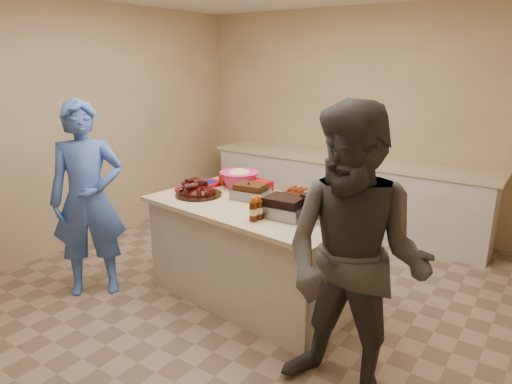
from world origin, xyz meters
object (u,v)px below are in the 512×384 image
Objects in this scene: mustard_bottle at (252,195)px; plastic_cup at (223,185)px; rib_platter at (199,195)px; island at (253,297)px; bbq_bottle_a at (259,219)px; coleslaw_bowl at (239,187)px; bbq_bottle_b at (253,221)px; guest_blue at (98,289)px; roasting_pan at (324,218)px.

plastic_cup is (-0.44, 0.12, 0.00)m from mustard_bottle.
rib_platter reaches higher than mustard_bottle.
mustard_bottle is (0.39, 0.29, 0.00)m from rib_platter.
plastic_cup is at bearing 96.50° from rib_platter.
bbq_bottle_a is at bearing -41.15° from island.
bbq_bottle_a reaches higher than plastic_cup.
coleslaw_bowl is at bearing 136.32° from bbq_bottle_a.
rib_platter is at bearing -143.09° from mustard_bottle.
guest_blue is (-1.52, -0.39, -0.88)m from bbq_bottle_b.
rib_platter is 0.42m from plastic_cup.
rib_platter is 0.49m from mustard_bottle.
rib_platter is 3.36× the size of mustard_bottle.
plastic_cup is at bearing -172.57° from coleslaw_bowl.
bbq_bottle_b is at bearing -33.34° from guest_blue.
mustard_bottle is at bearing 130.17° from bbq_bottle_a.
rib_platter is at bearing -83.50° from plastic_cup.
coleslaw_bowl is at bearing 4.81° from guest_blue.
bbq_bottle_a is at bearing 83.67° from bbq_bottle_b.
island is 1.47m from guest_blue.
guest_blue is (-1.93, -0.76, -0.88)m from roasting_pan.
guest_blue is at bearing -137.86° from roasting_pan.
plastic_cup is (-0.85, 0.69, 0.00)m from bbq_bottle_b.
coleslaw_bowl is at bearing 7.43° from plastic_cup.
bbq_bottle_b reaches higher than mustard_bottle.
coleslaw_bowl reaches higher than bbq_bottle_a.
roasting_pan is 0.51m from bbq_bottle_a.
bbq_bottle_a is at bearing -49.83° from mustard_bottle.
mustard_bottle reaches higher than island.
roasting_pan reaches higher than island.
mustard_bottle is (-0.43, 0.50, 0.00)m from bbq_bottle_a.
bbq_bottle_a is 1.06m from plastic_cup.
bbq_bottle_b reaches higher than island.
coleslaw_bowl reaches higher than plastic_cup.
plastic_cup is (-0.05, 0.41, 0.00)m from rib_platter.
bbq_bottle_a reaches higher than mustard_bottle.
rib_platter is 0.85m from bbq_bottle_b.
bbq_bottle_a reaches higher than rib_platter.
rib_platter is 2.32× the size of bbq_bottle_a.
island is 1.05m from coleslaw_bowl.
bbq_bottle_b is at bearing -38.90° from plastic_cup.
roasting_pan is 1.14m from coleslaw_bowl.
plastic_cup is (-0.61, 0.35, 0.88)m from island.
plastic_cup reaches higher than guest_blue.
bbq_bottle_b reaches higher than bbq_bottle_a.
guest_blue is (-0.85, -1.10, -0.88)m from coleslaw_bowl.
guest_blue is at bearing -144.40° from island.
rib_platter is 0.24× the size of guest_blue.
rib_platter is at bearing -4.62° from guest_blue.
island is 10.13× the size of bbq_bottle_a.
mustard_bottle is 1.70m from guest_blue.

